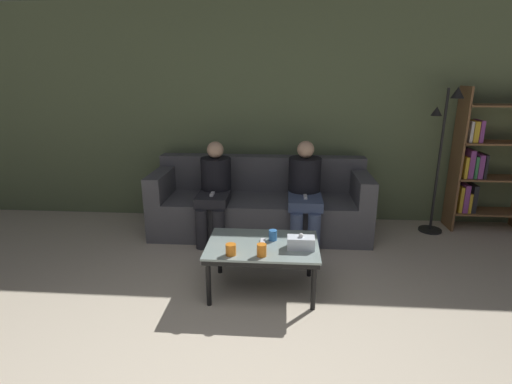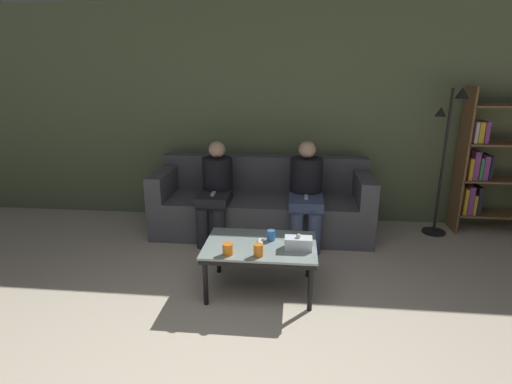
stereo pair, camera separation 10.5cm
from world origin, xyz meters
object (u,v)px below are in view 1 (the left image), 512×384
tissue_box (301,243)px  standing_lamp (442,146)px  bookshelf (482,165)px  game_remote (263,243)px  seated_person_mid_left (305,188)px  couch (260,205)px  seated_person_left_end (215,188)px  cup_near_right (231,250)px  cup_far_center (262,250)px  coffee_table (263,248)px  cup_near_left (273,235)px

tissue_box → standing_lamp: standing_lamp is taller
tissue_box → bookshelf: bearing=38.4°
game_remote → seated_person_mid_left: (0.39, 1.13, 0.15)m
couch → seated_person_left_end: 0.60m
cup_near_right → cup_far_center: cup_far_center is taller
seated_person_left_end → game_remote: bearing=-62.1°
couch → cup_near_right: 1.59m
coffee_table → tissue_box: tissue_box is taller
standing_lamp → cup_near_right: bearing=-141.5°
game_remote → couch: bearing=94.4°
coffee_table → seated_person_mid_left: (0.39, 1.13, 0.20)m
bookshelf → cup_far_center: bearing=-142.8°
cup_near_right → seated_person_left_end: bearing=105.0°
coffee_table → bookshelf: size_ratio=0.56×
cup_near_left → cup_near_right: size_ratio=0.98×
seated_person_mid_left → game_remote: bearing=-109.1°
standing_lamp → seated_person_mid_left: 1.62m
game_remote → seated_person_left_end: size_ratio=0.14×
couch → game_remote: (0.10, -1.35, 0.12)m
bookshelf → standing_lamp: 0.60m
game_remote → seated_person_left_end: bearing=117.9°
bookshelf → standing_lamp: bearing=-165.1°
cup_near_left → seated_person_left_end: (-0.68, 1.05, 0.11)m
cup_near_left → seated_person_mid_left: 1.09m
tissue_box → seated_person_left_end: size_ratio=0.21×
cup_near_left → tissue_box: tissue_box is taller
cup_near_left → cup_far_center: cup_far_center is taller
couch → standing_lamp: 2.14m
cup_far_center → tissue_box: size_ratio=0.45×
coffee_table → cup_far_center: bearing=-88.7°
couch → bookshelf: bearing=6.1°
cup_far_center → seated_person_left_end: 1.49m
cup_near_left → tissue_box: size_ratio=0.40×
cup_near_left → standing_lamp: bearing=37.3°
cup_near_right → seated_person_left_end: (-0.36, 1.36, 0.11)m
standing_lamp → seated_person_mid_left: bearing=-167.0°
bookshelf → seated_person_mid_left: size_ratio=1.52×
couch → cup_near_right: couch is taller
bookshelf → seated_person_mid_left: bookshelf is taller
couch → bookshelf: bookshelf is taller
cup_near_left → coffee_table: bearing=-134.0°
couch → tissue_box: (0.42, -1.42, 0.16)m
tissue_box → bookshelf: (2.13, 1.69, 0.30)m
cup_far_center → coffee_table: bearing=91.3°
cup_near_left → game_remote: size_ratio=0.59×
seated_person_mid_left → bookshelf: bearing=13.5°
game_remote → standing_lamp: (1.91, 1.48, 0.58)m
cup_near_right → bookshelf: bookshelf is taller
bookshelf → seated_person_mid_left: 2.12m
couch → tissue_box: 1.49m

